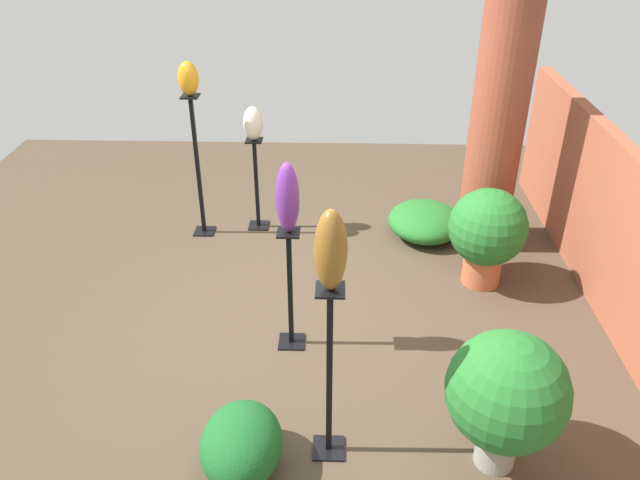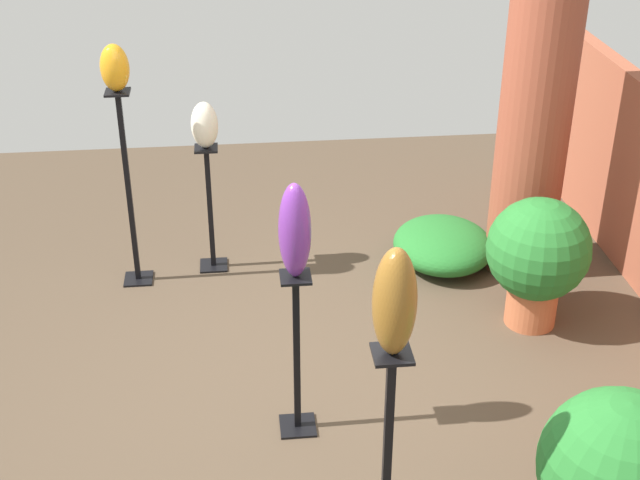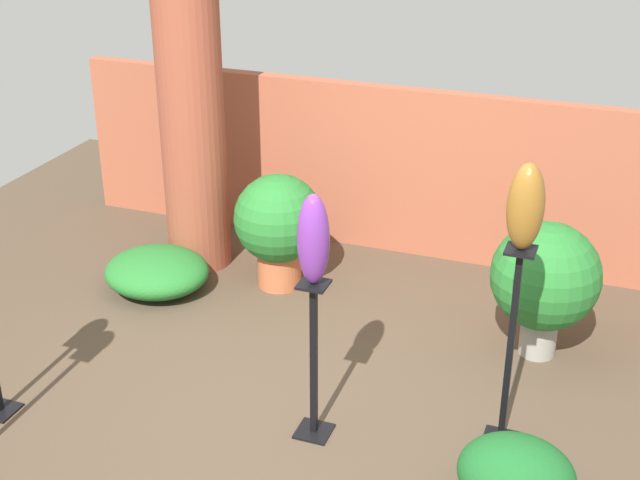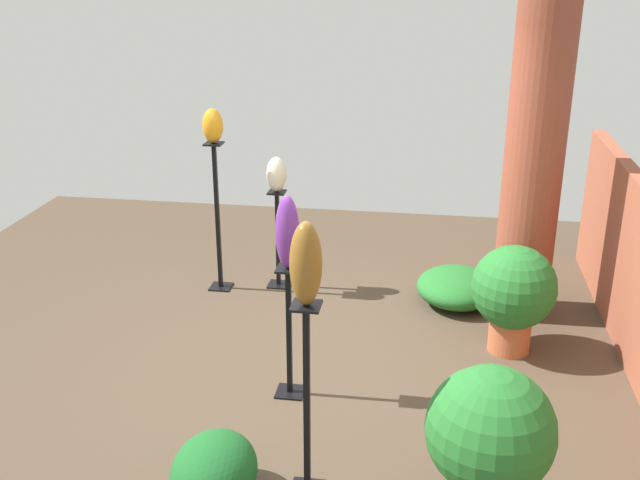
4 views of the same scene
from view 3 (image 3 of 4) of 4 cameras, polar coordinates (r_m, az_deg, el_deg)
name	(u,v)px [view 3 (image 3 of 4)]	position (r m, az deg, el deg)	size (l,w,h in m)	color
ground_plane	(283,421)	(5.42, -2.38, -11.47)	(8.00, 8.00, 0.00)	#4C3D2D
brick_wall_back	(401,172)	(7.18, 5.22, 4.39)	(5.60, 0.12, 1.37)	#9E5138
brick_pillar	(191,100)	(6.80, -8.28, 8.89)	(0.49, 0.49, 2.69)	brown
pedestal_violet	(314,368)	(5.06, -0.40, -8.18)	(0.20, 0.20, 0.99)	black
pedestal_bronze	(509,358)	(5.05, 12.02, -7.37)	(0.20, 0.20, 1.23)	black
art_vase_violet	(313,240)	(4.67, -0.43, 0.02)	(0.18, 0.17, 0.52)	#6B2D8C
art_vase_bronze	(526,207)	(4.63, 13.02, 2.08)	(0.19, 0.17, 0.47)	brown
potted_plant_back_center	(278,223)	(6.65, -2.68, 1.10)	(0.67, 0.67, 0.89)	#B25B38
potted_plant_near_pillar	(545,279)	(5.93, 14.22, -2.41)	(0.71, 0.71, 0.94)	gray
foliage_bed_east	(157,272)	(6.83, -10.39, -2.00)	(0.80, 0.73, 0.31)	#236B28
foliage_bed_west	(516,475)	(4.83, 12.44, -14.48)	(0.61, 0.49, 0.40)	#195923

